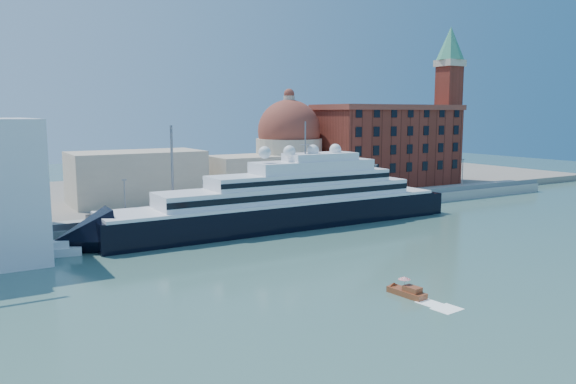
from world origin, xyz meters
TOP-DOWN VIEW (x-y plane):
  - ground at (0.00, 0.00)m, footprint 400.00×400.00m
  - quay at (0.00, 34.00)m, footprint 180.00×10.00m
  - land at (0.00, 75.00)m, footprint 260.00×72.00m
  - quay_fence at (0.00, 29.50)m, footprint 180.00×0.10m
  - superyacht at (-3.20, 23.00)m, footprint 82.81×11.48m
  - service_barge at (-45.05, 22.60)m, footprint 11.57×5.53m
  - water_taxi at (-9.09, -22.33)m, footprint 2.33×5.43m
  - warehouse at (52.00, 52.00)m, footprint 43.00×19.00m
  - campanile at (76.00, 52.00)m, footprint 8.40×8.40m
  - church at (6.39, 57.72)m, footprint 66.00×18.00m
  - lamp_posts at (-12.67, 32.27)m, footprint 120.80×2.40m

SIDE VIEW (x-z plane):
  - ground at x=0.00m, z-range 0.00..0.00m
  - water_taxi at x=-9.09m, z-range -0.65..1.85m
  - service_barge at x=-45.05m, z-range -0.53..1.97m
  - land at x=0.00m, z-range 0.00..2.00m
  - quay at x=0.00m, z-range 0.00..2.50m
  - quay_fence at x=0.00m, z-range 2.50..3.70m
  - superyacht at x=-3.20m, z-range -8.10..16.65m
  - lamp_posts at x=-12.67m, z-range 0.84..18.84m
  - church at x=6.39m, z-range -1.84..23.66m
  - warehouse at x=52.00m, z-range 2.16..25.41m
  - campanile at x=76.00m, z-range 5.26..52.26m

